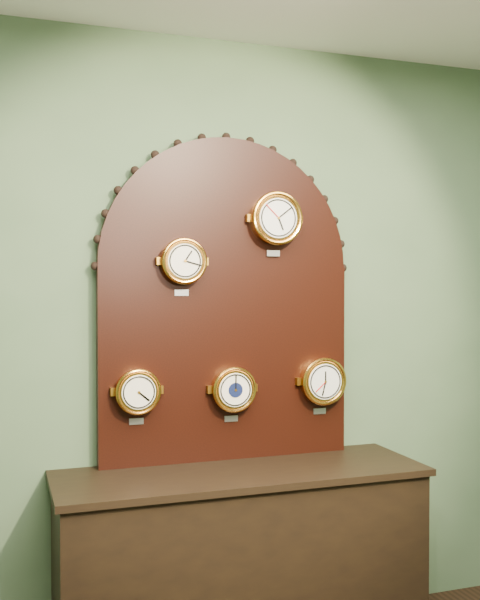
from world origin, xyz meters
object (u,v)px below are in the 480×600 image
object	(u,v)px
tide_clock	(322,381)
roman_clock	(183,261)
barometer	(233,389)
arabic_clock	(276,219)
shop_counter	(241,566)
display_board	(226,289)
hygrometer	(138,391)

from	to	relation	value
tide_clock	roman_clock	bearing A→B (deg)	179.95
barometer	arabic_clock	bearing A→B (deg)	-0.23
shop_counter	tide_clock	bearing A→B (deg)	18.22
display_board	hygrometer	world-z (taller)	display_board
shop_counter	hygrometer	distance (m)	0.90
display_board	barometer	world-z (taller)	display_board
roman_clock	display_board	bearing A→B (deg)	16.47
hygrometer	shop_counter	bearing A→B (deg)	-19.60
display_board	roman_clock	distance (m)	0.27
display_board	tide_clock	bearing A→B (deg)	-8.15
shop_counter	barometer	size ratio (longest dim) A/B	6.10
arabic_clock	barometer	bearing A→B (deg)	179.77
shop_counter	barometer	bearing A→B (deg)	85.27
shop_counter	display_board	xyz separation A→B (m)	(0.00, 0.22, 1.23)
display_board	tide_clock	xyz separation A→B (m)	(0.47, -0.07, -0.44)
hygrometer	barometer	size ratio (longest dim) A/B	0.97
shop_counter	tide_clock	size ratio (longest dim) A/B	5.69
roman_clock	barometer	world-z (taller)	roman_clock
shop_counter	display_board	world-z (taller)	display_board
display_board	arabic_clock	distance (m)	0.40
shop_counter	hygrometer	bearing A→B (deg)	160.40
shop_counter	barometer	xyz separation A→B (m)	(0.01, 0.15, 0.77)
shop_counter	display_board	size ratio (longest dim) A/B	1.05
arabic_clock	barometer	xyz separation A→B (m)	(-0.21, 0.00, -0.79)
roman_clock	tide_clock	world-z (taller)	roman_clock
roman_clock	arabic_clock	size ratio (longest dim) A/B	0.86
shop_counter	roman_clock	distance (m)	1.38
display_board	roman_clock	world-z (taller)	display_board
barometer	shop_counter	bearing A→B (deg)	-94.73
shop_counter	roman_clock	size ratio (longest dim) A/B	6.14
tide_clock	hygrometer	bearing A→B (deg)	179.96
arabic_clock	barometer	size ratio (longest dim) A/B	1.15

